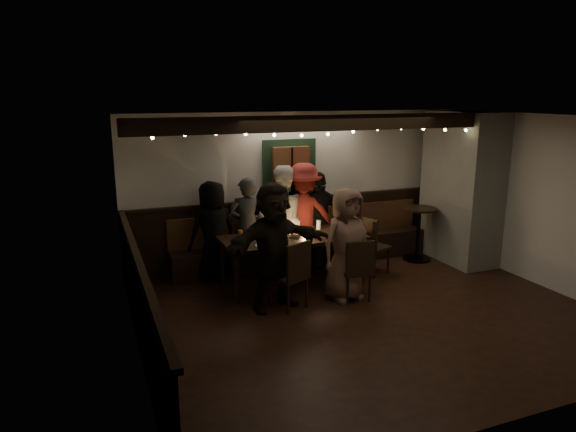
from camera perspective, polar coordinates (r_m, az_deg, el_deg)
name	(u,v)px	position (r m, az deg, el deg)	size (l,w,h in m)	color
room	(385,208)	(8.47, 10.72, 0.84)	(6.02, 5.01, 2.62)	black
dining_table	(293,240)	(7.81, 0.53, -2.74)	(2.18, 0.93, 0.94)	black
chair_near_left	(293,271)	(6.99, 0.59, -6.17)	(0.57, 0.57, 0.97)	black
chair_near_right	(357,267)	(7.32, 7.69, -5.64)	(0.45, 0.45, 0.91)	black
chair_end	(370,242)	(8.42, 9.11, -2.90)	(0.56, 0.56, 0.97)	black
high_top	(419,227)	(9.32, 14.31, -1.20)	(0.60, 0.60, 0.95)	black
person_a	(213,231)	(8.13, -8.34, -1.65)	(0.77, 0.50, 1.58)	black
person_b	(247,227)	(8.24, -4.54, -1.23)	(0.59, 0.39, 1.62)	#35363B
person_c	(281,219)	(8.40, -0.81, -0.36)	(0.86, 0.67, 1.77)	silver
person_d	(303,216)	(8.61, 1.73, 0.02)	(1.15, 0.66, 1.78)	maroon
person_e	(319,220)	(8.67, 3.48, -0.42)	(0.96, 0.40, 1.63)	black
person_f	(274,246)	(6.94, -1.61, -3.39)	(1.63, 0.52, 1.76)	black
person_g	(346,244)	(7.31, 6.47, -3.14)	(0.79, 0.52, 1.63)	brown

